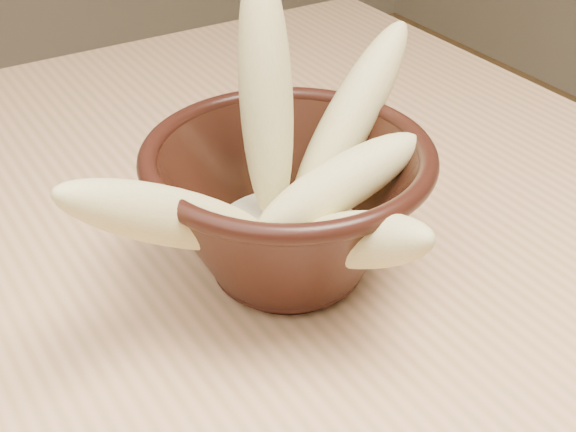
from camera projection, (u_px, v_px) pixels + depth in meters
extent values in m
cylinder|color=#A77F53|center=(330.00, 267.00, 1.23)|extent=(0.05, 0.05, 0.71)
cylinder|color=black|center=(288.00, 270.00, 0.56)|extent=(0.08, 0.08, 0.01)
cylinder|color=black|center=(288.00, 247.00, 0.55)|extent=(0.08, 0.08, 0.01)
torus|color=black|center=(288.00, 155.00, 0.51)|extent=(0.19, 0.19, 0.01)
cylinder|color=#F6EDC6|center=(288.00, 237.00, 0.55)|extent=(0.11, 0.11, 0.01)
ellipsoid|color=#CCBC78|center=(266.00, 97.00, 0.52)|extent=(0.06, 0.08, 0.18)
ellipsoid|color=#CCBC78|center=(174.00, 217.00, 0.47)|extent=(0.17, 0.07, 0.12)
ellipsoid|color=#CCBC78|center=(350.00, 119.00, 0.56)|extent=(0.14, 0.07, 0.14)
ellipsoid|color=#CCBC78|center=(339.00, 184.00, 0.52)|extent=(0.13, 0.05, 0.08)
ellipsoid|color=#CCBC78|center=(358.00, 240.00, 0.48)|extent=(0.05, 0.13, 0.09)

